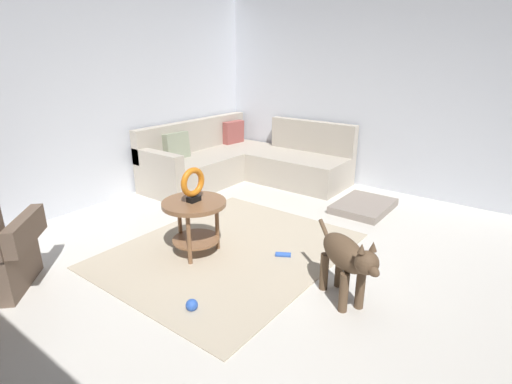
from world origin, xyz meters
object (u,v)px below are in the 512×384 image
(torus_sculpture, at_px, (193,184))
(dog_toy_rope, at_px, (283,255))
(side_table, at_px, (195,214))
(dog_bed_mat, at_px, (364,206))
(dog_toy_ball, at_px, (192,305))
(dog, at_px, (346,258))
(sectional_couch, at_px, (242,162))

(torus_sculpture, relative_size, dog_toy_rope, 2.23)
(side_table, distance_m, dog_bed_mat, 2.26)
(side_table, relative_size, dog_bed_mat, 0.75)
(dog_toy_ball, bearing_deg, side_table, 43.05)
(torus_sculpture, bearing_deg, side_table, 90.00)
(dog, bearing_deg, dog_toy_ball, -12.04)
(torus_sculpture, bearing_deg, dog_bed_mat, -22.13)
(torus_sculpture, bearing_deg, dog_toy_rope, -58.13)
(side_table, distance_m, torus_sculpture, 0.29)
(sectional_couch, height_order, dog_toy_rope, sectional_couch)
(dog_toy_ball, bearing_deg, torus_sculpture, 43.05)
(dog_toy_rope, bearing_deg, torus_sculpture, 121.87)
(sectional_couch, xyz_separation_m, side_table, (-2.07, -1.10, 0.13))
(dog_toy_rope, bearing_deg, dog, -111.54)
(dog, bearing_deg, dog_bed_mat, -127.04)
(torus_sculpture, xyz_separation_m, dog_toy_rope, (0.44, -0.71, -0.69))
(dog_toy_ball, xyz_separation_m, dog_toy_rope, (1.11, -0.09, -0.02))
(side_table, relative_size, dog, 0.83)
(sectional_couch, relative_size, side_table, 3.75)
(sectional_couch, bearing_deg, torus_sculpture, -151.95)
(sectional_couch, bearing_deg, side_table, -151.95)
(torus_sculpture, xyz_separation_m, dog, (0.14, -1.47, -0.33))
(dog_bed_mat, bearing_deg, sectional_couch, 89.84)
(side_table, distance_m, dog, 1.48)
(dog_bed_mat, relative_size, dog, 1.10)
(dog_bed_mat, distance_m, dog_toy_ball, 2.74)
(dog, bearing_deg, side_table, -49.79)
(dog, bearing_deg, torus_sculpture, -49.79)
(side_table, distance_m, dog_toy_rope, 0.93)
(sectional_couch, xyz_separation_m, torus_sculpture, (-2.07, -1.10, 0.42))
(side_table, bearing_deg, dog, -84.46)
(side_table, relative_size, torus_sculpture, 1.84)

